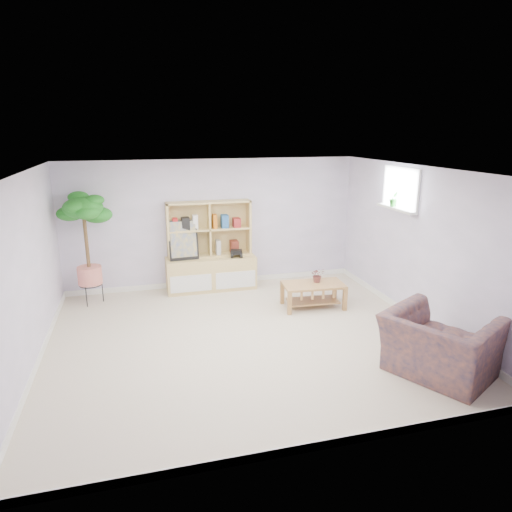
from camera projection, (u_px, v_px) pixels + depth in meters
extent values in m
cube|color=tan|center=(245.00, 338.00, 6.58)|extent=(5.50, 5.00, 0.01)
cube|color=silver|center=(244.00, 170.00, 5.94)|extent=(5.50, 5.00, 0.01)
cube|color=silver|center=(213.00, 224.00, 8.59)|extent=(5.50, 0.01, 2.40)
cube|color=silver|center=(312.00, 335.00, 3.94)|extent=(5.50, 0.01, 2.40)
cube|color=silver|center=(26.00, 274.00, 5.58)|extent=(0.01, 5.00, 2.40)
cube|color=silver|center=(420.00, 246.00, 6.95)|extent=(0.01, 5.00, 2.40)
cube|color=white|center=(396.00, 209.00, 7.36)|extent=(0.14, 1.00, 0.04)
imported|color=#1D4821|center=(318.00, 275.00, 7.69)|extent=(0.26, 0.23, 0.25)
imported|color=#1E2747|center=(440.00, 341.00, 5.50)|extent=(1.50, 1.56, 0.89)
imported|color=#206E1B|center=(394.00, 198.00, 7.41)|extent=(0.18, 0.17, 0.26)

